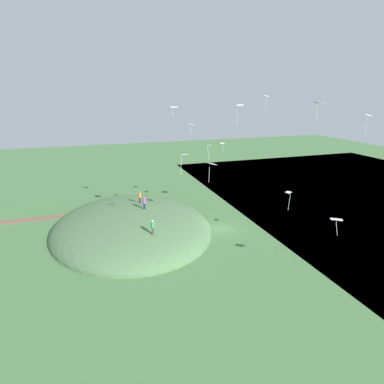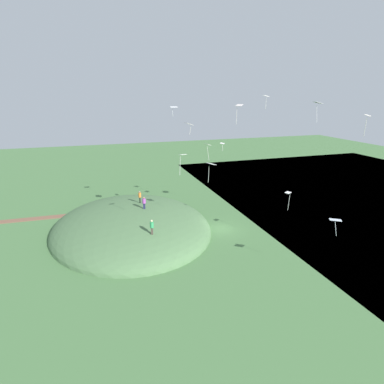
% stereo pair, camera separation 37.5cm
% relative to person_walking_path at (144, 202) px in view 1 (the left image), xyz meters
% --- Properties ---
extents(ground_plane, '(160.00, 160.00, 0.00)m').
position_rel_person_walking_path_xyz_m(ground_plane, '(-9.42, 3.51, -3.67)').
color(ground_plane, '#487340').
extents(grass_hill, '(20.55, 24.48, 5.43)m').
position_rel_person_walking_path_xyz_m(grass_hill, '(1.74, -0.28, -3.67)').
color(grass_hill, '#4D7147').
rests_on(grass_hill, ground_plane).
extents(dirt_path, '(13.71, 1.77, 0.04)m').
position_rel_person_walking_path_xyz_m(dirt_path, '(13.14, -7.86, -3.65)').
color(dirt_path, brown).
rests_on(dirt_path, ground_plane).
extents(person_walking_path, '(0.62, 0.62, 1.62)m').
position_rel_person_walking_path_xyz_m(person_walking_path, '(0.00, 0.00, 0.00)').
color(person_walking_path, '#22244A').
rests_on(person_walking_path, grass_hill).
extents(person_watching_kites, '(0.43, 0.43, 1.69)m').
position_rel_person_walking_path_xyz_m(person_watching_kites, '(0.14, -2.67, 0.03)').
color(person_watching_kites, black).
rests_on(person_watching_kites, grass_hill).
extents(person_with_child, '(0.44, 0.44, 1.73)m').
position_rel_person_walking_path_xyz_m(person_with_child, '(0.34, 7.02, -0.45)').
color(person_with_child, '#3D342D').
rests_on(person_with_child, grass_hill).
extents(kite_0, '(0.79, 0.87, 2.14)m').
position_rel_person_walking_path_xyz_m(kite_0, '(-9.38, 7.50, 12.07)').
color(kite_0, white).
extents(kite_1, '(0.80, 1.18, 1.36)m').
position_rel_person_walking_path_xyz_m(kite_1, '(-4.79, 4.44, 10.17)').
color(kite_1, silver).
extents(kite_2, '(1.00, 1.23, 2.22)m').
position_rel_person_walking_path_xyz_m(kite_2, '(-6.76, 6.42, 5.79)').
color(kite_2, silver).
extents(kite_3, '(1.24, 1.17, 1.71)m').
position_rel_person_walking_path_xyz_m(kite_3, '(-14.34, 17.94, 2.56)').
color(kite_3, white).
extents(kite_4, '(1.07, 1.32, 2.30)m').
position_rel_person_walking_path_xyz_m(kite_4, '(-18.24, 8.93, 12.40)').
color(kite_4, white).
extents(kite_5, '(0.92, 0.99, 1.13)m').
position_rel_person_walking_path_xyz_m(kite_5, '(-11.00, -0.35, 6.99)').
color(kite_5, silver).
extents(kite_6, '(0.75, 0.58, 2.17)m').
position_rel_person_walking_path_xyz_m(kite_6, '(-2.55, 9.37, 7.47)').
color(kite_6, white).
extents(kite_7, '(0.97, 0.96, 1.52)m').
position_rel_person_walking_path_xyz_m(kite_7, '(-14.18, 4.87, 13.10)').
color(kite_7, white).
extents(kite_8, '(0.95, 0.72, 1.17)m').
position_rel_person_walking_path_xyz_m(kite_8, '(-4.10, 0.42, 11.85)').
color(kite_8, white).
extents(kite_9, '(0.78, 0.71, 1.93)m').
position_rel_person_walking_path_xyz_m(kite_9, '(-17.04, 17.02, 11.45)').
color(kite_9, silver).
extents(kite_10, '(0.92, 0.83, 2.18)m').
position_rel_person_walking_path_xyz_m(kite_10, '(-14.85, 9.91, 2.55)').
color(kite_10, white).
extents(kite_11, '(0.74, 0.96, 2.03)m').
position_rel_person_walking_path_xyz_m(kite_11, '(-8.00, 2.00, 7.23)').
color(kite_11, white).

